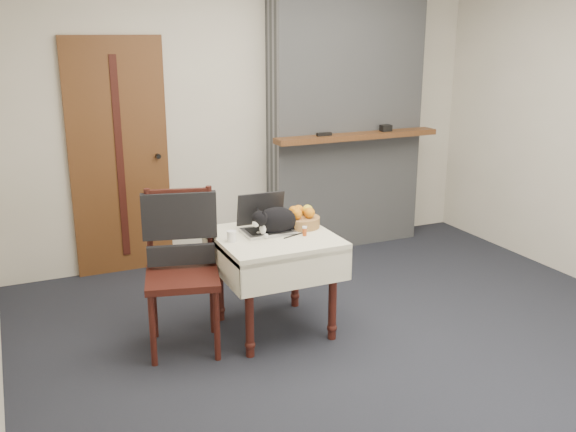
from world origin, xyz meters
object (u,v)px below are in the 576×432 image
cat (276,221)px  fruit_basket (301,219)px  side_table (274,251)px  cream_jar (232,236)px  laptop (265,222)px  door (119,158)px  pill_bottle (305,231)px  chair (181,247)px

cat → fruit_basket: cat is taller
side_table → cream_jar: (-0.31, -0.02, 0.15)m
side_table → laptop: (-0.02, 0.12, 0.18)m
door → side_table: (0.72, -1.61, -0.41)m
side_table → pill_bottle: bearing=-29.4°
door → cream_jar: (0.42, -1.63, -0.26)m
cat → fruit_basket: size_ratio=1.73×
laptop → door: bearing=116.8°
cream_jar → chair: (-0.32, 0.10, -0.06)m
side_table → fruit_basket: bearing=20.1°
side_table → cream_jar: cream_jar is taller
door → laptop: 1.67m
chair → pill_bottle: bearing=0.7°
door → side_table: size_ratio=2.56×
laptop → fruit_basket: 0.27m
side_table → chair: bearing=171.9°
door → cat: bearing=-64.6°
side_table → door: bearing=114.2°
laptop → chair: bearing=-175.9°
laptop → cream_jar: bearing=-154.1°
cat → door: bearing=95.4°
laptop → cream_jar: 0.32m
door → fruit_basket: 1.82m
door → cream_jar: door is taller
side_table → pill_bottle: 0.26m
cat → chair: chair is taller
cat → pill_bottle: cat is taller
pill_bottle → fruit_basket: 0.21m
cat → pill_bottle: size_ratio=6.79×
fruit_basket → side_table: bearing=-159.9°
side_table → laptop: 0.21m
cream_jar → chair: bearing=161.8°
cat → pill_bottle: (0.15, -0.13, -0.06)m
laptop → fruit_basket: bearing=-3.6°
door → cat: size_ratio=4.48×
pill_bottle → chair: (-0.81, 0.19, -0.06)m
cat → fruit_basket: (0.22, 0.07, -0.03)m
side_table → chair: chair is taller
side_table → cat: bearing=38.7°
laptop → cream_jar: laptop is taller
door → laptop: bearing=-64.7°
cream_jar → pill_bottle: 0.50m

